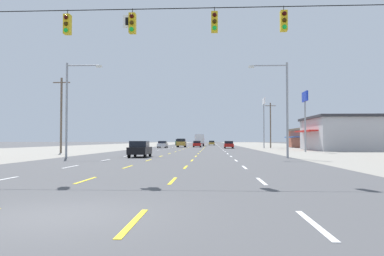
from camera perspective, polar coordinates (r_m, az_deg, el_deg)
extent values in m
plane|color=#4C4C4F|center=(73.92, 0.39, -3.13)|extent=(572.00, 572.00, 0.00)
cube|color=gray|center=(78.99, -17.88, -2.95)|extent=(28.00, 440.00, 0.01)
cube|color=gray|center=(76.91, 19.17, -2.97)|extent=(28.00, 440.00, 0.01)
cube|color=white|center=(17.19, -27.06, -7.04)|extent=(0.14, 2.60, 0.01)
cube|color=white|center=(23.96, -18.02, -5.63)|extent=(0.14, 2.60, 0.01)
cube|color=white|center=(31.07, -13.05, -4.79)|extent=(0.14, 2.60, 0.01)
cube|color=white|center=(38.33, -9.95, -4.25)|extent=(0.14, 2.60, 0.01)
cube|color=white|center=(45.67, -7.85, -3.87)|extent=(0.14, 2.60, 0.01)
cube|color=white|center=(53.05, -6.33, -3.60)|extent=(0.14, 2.60, 0.01)
cube|color=white|center=(60.46, -5.19, -3.39)|extent=(0.14, 2.60, 0.01)
cube|color=white|center=(67.89, -4.29, -3.23)|extent=(0.14, 2.60, 0.01)
cube|color=white|center=(75.34, -3.57, -3.09)|extent=(0.14, 2.60, 0.01)
cube|color=white|center=(82.79, -2.98, -2.98)|extent=(0.14, 2.60, 0.01)
cube|color=white|center=(90.25, -2.49, -2.89)|extent=(0.14, 2.60, 0.01)
cube|color=white|center=(97.72, -2.08, -2.82)|extent=(0.14, 2.60, 0.01)
cube|color=white|center=(105.19, -1.72, -2.75)|extent=(0.14, 2.60, 0.01)
cube|color=white|center=(112.67, -1.41, -2.69)|extent=(0.14, 2.60, 0.01)
cube|color=white|center=(120.15, -1.14, -2.64)|extent=(0.14, 2.60, 0.01)
cube|color=white|center=(127.63, -0.90, -2.60)|extent=(0.14, 2.60, 0.01)
cube|color=white|center=(135.11, -0.69, -2.56)|extent=(0.14, 2.60, 0.01)
cube|color=white|center=(142.60, -0.50, -2.52)|extent=(0.14, 2.60, 0.01)
cube|color=white|center=(150.09, -0.33, -2.49)|extent=(0.14, 2.60, 0.01)
cube|color=white|center=(157.57, -0.17, -2.46)|extent=(0.14, 2.60, 0.01)
cube|color=white|center=(165.06, -0.03, -2.43)|extent=(0.14, 2.60, 0.01)
cube|color=white|center=(172.55, 0.10, -2.41)|extent=(0.14, 2.60, 0.01)
cube|color=white|center=(180.04, 0.22, -2.39)|extent=(0.14, 2.60, 0.01)
cube|color=white|center=(187.54, 0.33, -2.37)|extent=(0.14, 2.60, 0.01)
cube|color=white|center=(195.03, 0.43, -2.35)|extent=(0.14, 2.60, 0.01)
cube|color=white|center=(202.52, 0.52, -2.33)|extent=(0.14, 2.60, 0.01)
cube|color=white|center=(210.01, 0.61, -2.31)|extent=(0.14, 2.60, 0.01)
cube|color=white|center=(217.51, 0.69, -2.30)|extent=(0.14, 2.60, 0.01)
cube|color=white|center=(225.00, 0.76, -2.28)|extent=(0.14, 2.60, 0.01)
cube|color=yellow|center=(15.75, -15.85, -7.67)|extent=(0.14, 2.60, 0.01)
cube|color=yellow|center=(22.95, -9.78, -5.87)|extent=(0.14, 2.60, 0.01)
cube|color=yellow|center=(30.30, -6.65, -4.90)|extent=(0.14, 2.60, 0.01)
cube|color=yellow|center=(37.71, -4.75, -4.31)|extent=(0.14, 2.60, 0.01)
cube|color=yellow|center=(45.14, -3.47, -3.91)|extent=(0.14, 2.60, 0.01)
cube|color=yellow|center=(52.60, -2.56, -3.62)|extent=(0.14, 2.60, 0.01)
cube|color=yellow|center=(60.07, -1.87, -3.41)|extent=(0.14, 2.60, 0.01)
cube|color=yellow|center=(67.54, -1.34, -3.24)|extent=(0.14, 2.60, 0.01)
cube|color=yellow|center=(75.02, -0.91, -3.10)|extent=(0.14, 2.60, 0.01)
cube|color=yellow|center=(82.50, -0.56, -2.99)|extent=(0.14, 2.60, 0.01)
cube|color=yellow|center=(89.99, -0.27, -2.90)|extent=(0.14, 2.60, 0.01)
cube|color=yellow|center=(97.48, -0.02, -2.82)|extent=(0.14, 2.60, 0.01)
cube|color=yellow|center=(104.97, 0.19, -2.75)|extent=(0.14, 2.60, 0.01)
cube|color=yellow|center=(112.46, 0.37, -2.69)|extent=(0.14, 2.60, 0.01)
cube|color=yellow|center=(119.95, 0.53, -2.64)|extent=(0.14, 2.60, 0.01)
cube|color=yellow|center=(127.44, 0.67, -2.60)|extent=(0.14, 2.60, 0.01)
cube|color=yellow|center=(134.94, 0.80, -2.56)|extent=(0.14, 2.60, 0.01)
cube|color=yellow|center=(142.43, 0.91, -2.52)|extent=(0.14, 2.60, 0.01)
cube|color=yellow|center=(149.93, 1.01, -2.49)|extent=(0.14, 2.60, 0.01)
cube|color=yellow|center=(157.42, 1.10, -2.46)|extent=(0.14, 2.60, 0.01)
cube|color=yellow|center=(164.92, 1.19, -2.43)|extent=(0.14, 2.60, 0.01)
cube|color=yellow|center=(172.42, 1.26, -2.41)|extent=(0.14, 2.60, 0.01)
cube|color=yellow|center=(179.91, 1.33, -2.39)|extent=(0.14, 2.60, 0.01)
cube|color=yellow|center=(187.41, 1.40, -2.36)|extent=(0.14, 2.60, 0.01)
cube|color=yellow|center=(194.91, 1.46, -2.35)|extent=(0.14, 2.60, 0.01)
cube|color=yellow|center=(202.40, 1.51, -2.33)|extent=(0.14, 2.60, 0.01)
cube|color=yellow|center=(209.90, 1.56, -2.31)|extent=(0.14, 2.60, 0.01)
cube|color=yellow|center=(217.40, 1.61, -2.30)|extent=(0.14, 2.60, 0.01)
cube|color=yellow|center=(224.90, 1.65, -2.28)|extent=(0.14, 2.60, 0.01)
cube|color=yellow|center=(7.66, -8.91, -13.97)|extent=(0.14, 2.60, 0.01)
cube|color=yellow|center=(15.00, -2.96, -8.03)|extent=(0.14, 2.60, 0.01)
cube|color=yellow|center=(22.44, -0.99, -5.98)|extent=(0.14, 2.60, 0.01)
cube|color=yellow|center=(29.92, 0.00, -4.96)|extent=(0.14, 2.60, 0.01)
cube|color=yellow|center=(37.40, 0.59, -4.34)|extent=(0.14, 2.60, 0.01)
cube|color=yellow|center=(44.89, 0.98, -3.93)|extent=(0.14, 2.60, 0.01)
cube|color=yellow|center=(52.38, 1.26, -3.63)|extent=(0.14, 2.60, 0.01)
cube|color=yellow|center=(59.88, 1.47, -3.41)|extent=(0.14, 2.60, 0.01)
cube|color=yellow|center=(67.37, 1.63, -3.24)|extent=(0.14, 2.60, 0.01)
cube|color=yellow|center=(74.87, 1.76, -3.10)|extent=(0.14, 2.60, 0.01)
cube|color=yellow|center=(82.36, 1.87, -2.99)|extent=(0.14, 2.60, 0.01)
cube|color=yellow|center=(89.86, 1.96, -2.90)|extent=(0.14, 2.60, 0.01)
cube|color=yellow|center=(97.36, 2.03, -2.82)|extent=(0.14, 2.60, 0.01)
cube|color=yellow|center=(104.86, 2.10, -2.75)|extent=(0.14, 2.60, 0.01)
cube|color=yellow|center=(112.36, 2.16, -2.69)|extent=(0.14, 2.60, 0.01)
cube|color=yellow|center=(119.85, 2.20, -2.64)|extent=(0.14, 2.60, 0.01)
cube|color=yellow|center=(127.35, 2.25, -2.60)|extent=(0.14, 2.60, 0.01)
cube|color=yellow|center=(134.85, 2.29, -2.56)|extent=(0.14, 2.60, 0.01)
cube|color=yellow|center=(142.35, 2.32, -2.52)|extent=(0.14, 2.60, 0.01)
cube|color=yellow|center=(149.85, 2.35, -2.49)|extent=(0.14, 2.60, 0.01)
cube|color=yellow|center=(157.35, 2.38, -2.46)|extent=(0.14, 2.60, 0.01)
cube|color=yellow|center=(164.85, 2.40, -2.43)|extent=(0.14, 2.60, 0.01)
cube|color=yellow|center=(172.35, 2.43, -2.41)|extent=(0.14, 2.60, 0.01)
cube|color=yellow|center=(179.85, 2.45, -2.38)|extent=(0.14, 2.60, 0.01)
cube|color=yellow|center=(187.35, 2.47, -2.36)|extent=(0.14, 2.60, 0.01)
cube|color=yellow|center=(194.85, 2.49, -2.34)|extent=(0.14, 2.60, 0.01)
cube|color=yellow|center=(202.35, 2.50, -2.33)|extent=(0.14, 2.60, 0.01)
cube|color=yellow|center=(209.85, 2.52, -2.31)|extent=(0.14, 2.60, 0.01)
cube|color=yellow|center=(217.35, 2.53, -2.30)|extent=(0.14, 2.60, 0.01)
cube|color=yellow|center=(224.85, 2.55, -2.28)|extent=(0.14, 2.60, 0.01)
cube|color=white|center=(7.76, 18.11, -13.74)|extent=(0.14, 2.60, 0.01)
cube|color=white|center=(15.05, 10.54, -7.98)|extent=(0.14, 2.60, 0.01)
cube|color=white|center=(22.48, 8.00, -5.96)|extent=(0.14, 2.60, 0.01)
cube|color=white|center=(29.94, 6.73, -4.94)|extent=(0.14, 2.60, 0.01)
cube|color=white|center=(37.42, 5.97, -4.33)|extent=(0.14, 2.60, 0.01)
cube|color=white|center=(44.91, 5.46, -3.92)|extent=(0.14, 2.60, 0.01)
cube|color=white|center=(52.40, 5.10, -3.63)|extent=(0.14, 2.60, 0.01)
cube|color=white|center=(59.89, 4.83, -3.41)|extent=(0.14, 2.60, 0.01)
cube|color=white|center=(67.38, 4.62, -3.24)|extent=(0.14, 2.60, 0.01)
cube|color=white|center=(74.88, 4.45, -3.10)|extent=(0.14, 2.60, 0.01)
cube|color=white|center=(82.37, 4.31, -2.99)|extent=(0.14, 2.60, 0.01)
cube|color=white|center=(89.87, 4.19, -2.89)|extent=(0.14, 2.60, 0.01)
cube|color=white|center=(97.37, 4.10, -2.82)|extent=(0.14, 2.60, 0.01)
cube|color=white|center=(104.87, 4.01, -2.75)|extent=(0.14, 2.60, 0.01)
cube|color=white|center=(112.36, 3.94, -2.69)|extent=(0.14, 2.60, 0.01)
cube|color=white|center=(119.86, 3.88, -2.64)|extent=(0.14, 2.60, 0.01)
cube|color=white|center=(127.36, 3.82, -2.59)|extent=(0.14, 2.60, 0.01)
cube|color=white|center=(134.86, 3.77, -2.55)|extent=(0.14, 2.60, 0.01)
cube|color=white|center=(142.36, 3.73, -2.52)|extent=(0.14, 2.60, 0.01)
cube|color=white|center=(149.86, 3.69, -2.48)|extent=(0.14, 2.60, 0.01)
cube|color=white|center=(157.35, 3.65, -2.46)|extent=(0.14, 2.60, 0.01)
cube|color=white|center=(164.85, 3.62, -2.43)|extent=(0.14, 2.60, 0.01)
cube|color=white|center=(172.35, 3.59, -2.40)|extent=(0.14, 2.60, 0.01)
cube|color=white|center=(179.85, 3.56, -2.38)|extent=(0.14, 2.60, 0.01)
cube|color=white|center=(187.35, 3.54, -2.36)|extent=(0.14, 2.60, 0.01)
cube|color=white|center=(194.85, 3.52, -2.34)|extent=(0.14, 2.60, 0.01)
cube|color=white|center=(202.35, 3.49, -2.33)|extent=(0.14, 2.60, 0.01)
cube|color=white|center=(209.85, 3.47, -2.31)|extent=(0.14, 2.60, 0.01)
cube|color=white|center=(217.35, 3.46, -2.29)|extent=(0.14, 2.60, 0.01)
cube|color=white|center=(224.85, 3.44, -2.28)|extent=(0.14, 2.60, 0.01)
cylinder|color=black|center=(18.36, -7.89, 17.51)|extent=(25.53, 0.04, 0.04)
cube|color=white|center=(18.21, -9.53, 15.72)|extent=(0.60, 0.04, 0.60)
cube|color=black|center=(18.19, -9.55, 15.75)|extent=(0.36, 0.01, 0.36)
cube|color=gold|center=(18.96, -18.46, 14.73)|extent=(0.30, 0.34, 0.92)
cylinder|color=black|center=(19.13, -18.44, 16.40)|extent=(0.03, 0.03, 0.24)
sphere|color=#2F0402|center=(18.88, -18.66, 15.70)|extent=(0.20, 0.20, 0.20)
sphere|color=#352202|center=(18.79, -18.67, 14.82)|extent=(0.20, 0.20, 0.20)
sphere|color=green|center=(18.71, -18.68, 13.94)|extent=(0.20, 0.20, 0.20)
cube|color=gold|center=(18.11, -9.06, 15.46)|extent=(0.30, 0.34, 0.92)
cylinder|color=black|center=(18.29, -9.05, 17.19)|extent=(0.03, 0.03, 0.24)
sphere|color=#2F0402|center=(18.02, -9.18, 16.48)|extent=(0.20, 0.20, 0.20)
sphere|color=#352202|center=(17.93, -9.19, 15.57)|extent=(0.20, 0.20, 0.20)
sphere|color=green|center=(17.84, -9.19, 14.65)|extent=(0.20, 0.20, 0.20)
cube|color=gold|center=(18.05, 13.81, 15.55)|extent=(0.30, 0.34, 0.92)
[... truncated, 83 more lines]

